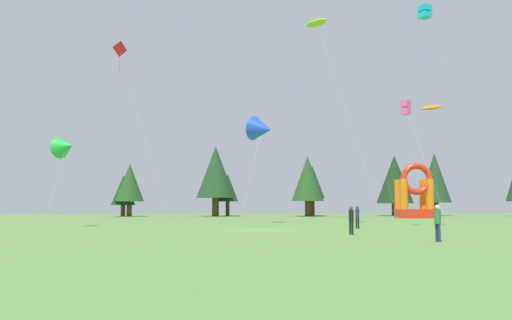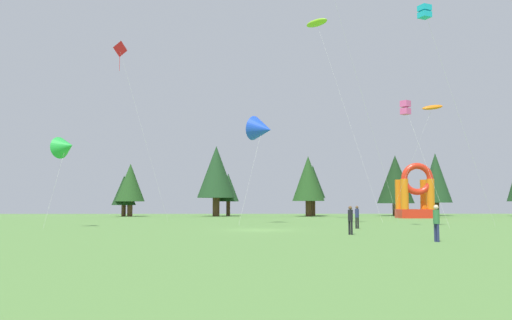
# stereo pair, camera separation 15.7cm
# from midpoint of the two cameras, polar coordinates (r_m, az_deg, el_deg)

# --- Properties ---
(ground_plane) EXTENTS (120.00, 120.00, 0.00)m
(ground_plane) POSITION_cam_midpoint_polar(r_m,az_deg,el_deg) (40.00, 0.47, -7.27)
(ground_plane) COLOR #5B8C42
(kite_green_delta) EXTENTS (2.41, 2.78, 7.41)m
(kite_green_delta) POSITION_cam_midpoint_polar(r_m,az_deg,el_deg) (46.70, -18.99, 1.32)
(kite_green_delta) COLOR green
(kite_green_delta) RESTS_ON ground_plane
(kite_orange_parafoil) EXTENTS (7.26, 1.33, 14.56)m
(kite_orange_parafoil) POSITION_cam_midpoint_polar(r_m,az_deg,el_deg) (73.10, 17.84, 5.20)
(kite_orange_parafoil) COLOR orange
(kite_orange_parafoil) RESTS_ON ground_plane
(kite_lime_parafoil) EXTENTS (7.02, 8.37, 23.19)m
(kite_lime_parafoil) POSITION_cam_midpoint_polar(r_m,az_deg,el_deg) (66.01, 6.37, 13.90)
(kite_lime_parafoil) COLOR #8CD826
(kite_lime_parafoil) RESTS_ON ground_plane
(kite_pink_box) EXTENTS (2.85, 3.39, 10.53)m
(kite_pink_box) POSITION_cam_midpoint_polar(r_m,az_deg,el_deg) (48.13, 15.30, 5.23)
(kite_pink_box) COLOR #EA599E
(kite_pink_box) RESTS_ON ground_plane
(kite_cyan_box) EXTENTS (6.88, 3.43, 17.29)m
(kite_cyan_box) POSITION_cam_midpoint_polar(r_m,az_deg,el_deg) (46.23, 17.15, 14.41)
(kite_cyan_box) COLOR #19B7CC
(kite_cyan_box) RESTS_ON ground_plane
(kite_red_diamond) EXTENTS (6.23, 1.17, 19.49)m
(kite_red_diamond) POSITION_cam_midpoint_polar(r_m,az_deg,el_deg) (63.80, -13.87, 10.92)
(kite_red_diamond) COLOR red
(kite_red_diamond) RESTS_ON ground_plane
(kite_blue_delta) EXTENTS (3.86, 4.42, 10.28)m
(kite_blue_delta) POSITION_cam_midpoint_polar(r_m,az_deg,el_deg) (52.31, 0.71, 3.23)
(kite_blue_delta) COLOR blue
(kite_blue_delta) RESTS_ON ground_plane
(person_left_edge) EXTENTS (0.43, 0.43, 1.77)m
(person_left_edge) POSITION_cam_midpoint_polar(r_m,az_deg,el_deg) (34.76, 9.87, -5.89)
(person_left_edge) COLOR black
(person_left_edge) RESTS_ON ground_plane
(person_midfield) EXTENTS (0.37, 0.37, 1.74)m
(person_midfield) POSITION_cam_midpoint_polar(r_m,az_deg,el_deg) (43.04, 10.51, -5.62)
(person_midfield) COLOR black
(person_midfield) RESTS_ON ground_plane
(person_far_side) EXTENTS (0.42, 0.42, 1.86)m
(person_far_side) POSITION_cam_midpoint_polar(r_m,az_deg,el_deg) (29.38, 18.31, -5.89)
(person_far_side) COLOR navy
(person_far_side) RESTS_ON ground_plane
(inflatable_red_slide) EXTENTS (4.35, 3.57, 7.11)m
(inflatable_red_slide) POSITION_cam_midpoint_polar(r_m,az_deg,el_deg) (74.48, 16.23, -3.71)
(inflatable_red_slide) COLOR red
(inflatable_red_slide) RESTS_ON ground_plane
(tree_row_0) EXTENTS (3.49, 3.49, 5.99)m
(tree_row_0) POSITION_cam_midpoint_polar(r_m,az_deg,el_deg) (83.01, -13.45, -3.08)
(tree_row_0) COLOR #4C331E
(tree_row_0) RESTS_ON ground_plane
(tree_row_1) EXTENTS (4.17, 4.17, 7.69)m
(tree_row_1) POSITION_cam_midpoint_polar(r_m,az_deg,el_deg) (82.22, -12.82, -2.31)
(tree_row_1) COLOR #4C331E
(tree_row_1) RESTS_ON ground_plane
(tree_row_2) EXTENTS (5.62, 5.62, 10.37)m
(tree_row_2) POSITION_cam_midpoint_polar(r_m,az_deg,el_deg) (81.53, -4.08, -1.27)
(tree_row_2) COLOR #4C331E
(tree_row_2) RESTS_ON ground_plane
(tree_row_3) EXTENTS (3.23, 3.23, 6.43)m
(tree_row_3) POSITION_cam_midpoint_polar(r_m,az_deg,el_deg) (83.86, -2.83, -2.89)
(tree_row_3) COLOR #4C331E
(tree_row_3) RESTS_ON ground_plane
(tree_row_4) EXTENTS (4.70, 4.70, 8.82)m
(tree_row_4) POSITION_cam_midpoint_polar(r_m,az_deg,el_deg) (80.84, 5.48, -1.94)
(tree_row_4) COLOR #4C331E
(tree_row_4) RESTS_ON ground_plane
(tree_row_5) EXTENTS (3.76, 3.76, 7.71)m
(tree_row_5) POSITION_cam_midpoint_polar(r_m,az_deg,el_deg) (85.19, 5.96, -2.30)
(tree_row_5) COLOR #4C331E
(tree_row_5) RESTS_ON ground_plane
(tree_row_6) EXTENTS (5.61, 5.61, 9.29)m
(tree_row_6) POSITION_cam_midpoint_polar(r_m,az_deg,el_deg) (87.25, 14.27, -1.96)
(tree_row_6) COLOR #4C331E
(tree_row_6) RESTS_ON ground_plane
(tree_row_7) EXTENTS (4.85, 4.85, 9.73)m
(tree_row_7) POSITION_cam_midpoint_polar(r_m,az_deg,el_deg) (90.08, 18.14, -1.78)
(tree_row_7) COLOR #4C331E
(tree_row_7) RESTS_ON ground_plane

